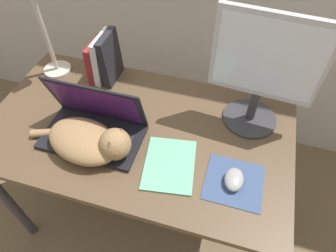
{
  "coord_description": "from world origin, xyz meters",
  "views": [
    {
      "loc": [
        0.35,
        -0.37,
        1.69
      ],
      "look_at": [
        0.14,
        0.32,
        0.85
      ],
      "focal_mm": 32.0,
      "sensor_mm": 36.0,
      "label": 1
    }
  ],
  "objects_px": {
    "laptop": "(94,126)",
    "book_row": "(104,58)",
    "cat": "(90,141)",
    "computer_mouse": "(234,179)",
    "notepad": "(169,164)",
    "desk_lamp": "(37,5)",
    "external_monitor": "(264,71)"
  },
  "relations": [
    {
      "from": "laptop",
      "to": "book_row",
      "type": "height_order",
      "value": "laptop"
    },
    {
      "from": "cat",
      "to": "book_row",
      "type": "bearing_deg",
      "value": 106.53
    },
    {
      "from": "computer_mouse",
      "to": "notepad",
      "type": "bearing_deg",
      "value": 178.33
    },
    {
      "from": "laptop",
      "to": "desk_lamp",
      "type": "relative_size",
      "value": 0.74
    },
    {
      "from": "computer_mouse",
      "to": "desk_lamp",
      "type": "distance_m",
      "value": 1.0
    },
    {
      "from": "book_row",
      "to": "desk_lamp",
      "type": "height_order",
      "value": "desk_lamp"
    },
    {
      "from": "external_monitor",
      "to": "desk_lamp",
      "type": "xyz_separation_m",
      "value": [
        -0.9,
        0.03,
        0.1
      ]
    },
    {
      "from": "computer_mouse",
      "to": "book_row",
      "type": "distance_m",
      "value": 0.78
    },
    {
      "from": "book_row",
      "to": "external_monitor",
      "type": "bearing_deg",
      "value": -7.21
    },
    {
      "from": "external_monitor",
      "to": "desk_lamp",
      "type": "relative_size",
      "value": 0.92
    },
    {
      "from": "laptop",
      "to": "desk_lamp",
      "type": "distance_m",
      "value": 0.53
    },
    {
      "from": "cat",
      "to": "external_monitor",
      "type": "height_order",
      "value": "external_monitor"
    },
    {
      "from": "cat",
      "to": "computer_mouse",
      "type": "distance_m",
      "value": 0.54
    },
    {
      "from": "cat",
      "to": "book_row",
      "type": "distance_m",
      "value": 0.44
    },
    {
      "from": "external_monitor",
      "to": "desk_lamp",
      "type": "distance_m",
      "value": 0.91
    },
    {
      "from": "external_monitor",
      "to": "laptop",
      "type": "bearing_deg",
      "value": -156.42
    },
    {
      "from": "desk_lamp",
      "to": "notepad",
      "type": "bearing_deg",
      "value": -28.14
    },
    {
      "from": "notepad",
      "to": "desk_lamp",
      "type": "bearing_deg",
      "value": 151.86
    },
    {
      "from": "cat",
      "to": "external_monitor",
      "type": "bearing_deg",
      "value": 30.73
    },
    {
      "from": "laptop",
      "to": "computer_mouse",
      "type": "distance_m",
      "value": 0.57
    },
    {
      "from": "external_monitor",
      "to": "computer_mouse",
      "type": "xyz_separation_m",
      "value": [
        -0.02,
        -0.32,
        -0.23
      ]
    },
    {
      "from": "cat",
      "to": "notepad",
      "type": "distance_m",
      "value": 0.31
    },
    {
      "from": "external_monitor",
      "to": "book_row",
      "type": "xyz_separation_m",
      "value": [
        -0.68,
        0.09,
        -0.15
      ]
    },
    {
      "from": "laptop",
      "to": "book_row",
      "type": "xyz_separation_m",
      "value": [
        -0.1,
        0.34,
        0.06
      ]
    },
    {
      "from": "external_monitor",
      "to": "desk_lamp",
      "type": "height_order",
      "value": "desk_lamp"
    },
    {
      "from": "laptop",
      "to": "external_monitor",
      "type": "bearing_deg",
      "value": 23.58
    },
    {
      "from": "book_row",
      "to": "desk_lamp",
      "type": "distance_m",
      "value": 0.33
    },
    {
      "from": "laptop",
      "to": "cat",
      "type": "distance_m",
      "value": 0.08
    },
    {
      "from": "computer_mouse",
      "to": "cat",
      "type": "bearing_deg",
      "value": -178.78
    },
    {
      "from": "external_monitor",
      "to": "book_row",
      "type": "distance_m",
      "value": 0.71
    },
    {
      "from": "laptop",
      "to": "desk_lamp",
      "type": "xyz_separation_m",
      "value": [
        -0.32,
        0.28,
        0.31
      ]
    },
    {
      "from": "book_row",
      "to": "desk_lamp",
      "type": "relative_size",
      "value": 0.44
    }
  ]
}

